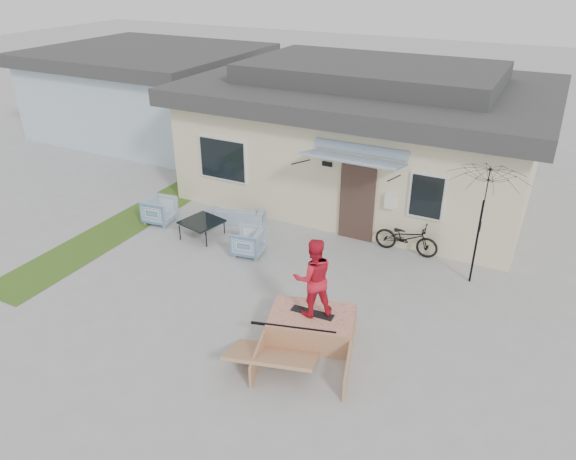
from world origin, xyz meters
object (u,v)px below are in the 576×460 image
at_px(loveseat, 237,212).
at_px(armchair_right, 248,240).
at_px(skater, 313,276).
at_px(patio_umbrella, 481,215).
at_px(skateboard, 312,312).
at_px(coffee_table, 202,229).
at_px(armchair_left, 160,209).
at_px(bicycle, 407,234).
at_px(skate_ramp, 312,326).

height_order(loveseat, armchair_right, armchair_right).
relative_size(armchair_right, skater, 0.47).
height_order(loveseat, patio_umbrella, patio_umbrella).
bearing_deg(skateboard, coffee_table, 147.77).
bearing_deg(armchair_left, bicycle, -85.16).
distance_m(loveseat, bicycle, 4.90).
relative_size(patio_umbrella, skateboard, 2.51).
distance_m(bicycle, skate_ramp, 4.37).
height_order(armchair_left, skateboard, armchair_left).
relative_size(loveseat, coffee_table, 1.63).
distance_m(loveseat, skateboard, 5.65).
xyz_separation_m(armchair_right, skate_ramp, (2.91, -2.40, -0.11)).
height_order(skateboard, skater, skater).
bearing_deg(skateboard, loveseat, 135.10).
distance_m(loveseat, patio_umbrella, 6.79).
relative_size(skate_ramp, skater, 1.35).
bearing_deg(skater, skateboard, 180.00).
xyz_separation_m(loveseat, skate_ramp, (4.17, -3.87, -0.03)).
distance_m(loveseat, skater, 5.75).
bearing_deg(bicycle, skateboard, 170.63).
bearing_deg(loveseat, armchair_right, 110.75).
distance_m(coffee_table, patio_umbrella, 7.22).
relative_size(coffee_table, skateboard, 1.10).
xyz_separation_m(armchair_left, skate_ramp, (6.14, -2.86, -0.13)).
bearing_deg(loveseat, skateboard, 117.60).
distance_m(skate_ramp, skater, 1.15).
distance_m(skate_ramp, skateboard, 0.31).
xyz_separation_m(armchair_right, skateboard, (2.90, -2.35, 0.20)).
distance_m(coffee_table, skateboard, 5.21).
bearing_deg(skate_ramp, skater, 90.00).
bearing_deg(armchair_left, patio_umbrella, -91.92).
bearing_deg(armchair_right, armchair_left, -107.60).
relative_size(loveseat, armchair_right, 2.04).
bearing_deg(skater, bicycle, -136.80).
relative_size(loveseat, bicycle, 0.95).
bearing_deg(loveseat, coffee_table, 54.15).
distance_m(skateboard, skater, 0.85).
bearing_deg(patio_umbrella, armchair_right, -167.00).
bearing_deg(skater, patio_umbrella, -161.84).
bearing_deg(skate_ramp, armchair_left, 139.59).
bearing_deg(bicycle, loveseat, 95.39).
bearing_deg(skate_ramp, patio_umbrella, 40.46).
bearing_deg(coffee_table, loveseat, 73.98).
bearing_deg(patio_umbrella, skate_ramp, -124.08).
bearing_deg(coffee_table, armchair_left, 172.53).
relative_size(armchair_left, skate_ramp, 0.37).
xyz_separation_m(coffee_table, skateboard, (4.51, -2.59, 0.34)).
relative_size(armchair_right, bicycle, 0.47).
xyz_separation_m(bicycle, skateboard, (-0.72, -4.26, 0.05)).
xyz_separation_m(skate_ramp, skateboard, (-0.01, 0.05, 0.30)).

